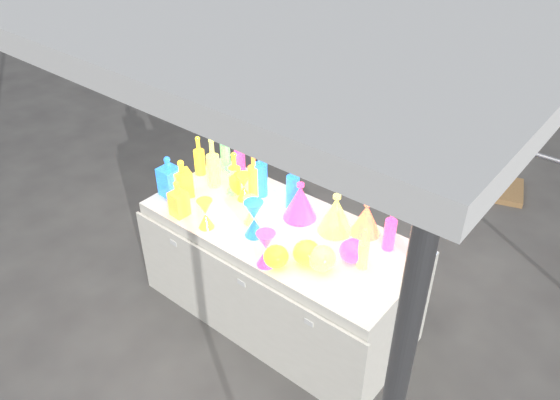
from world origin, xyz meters
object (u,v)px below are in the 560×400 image
Objects in this scene: hourglass_0 at (206,214)px; cardboard_box_closed at (404,146)px; decanter_0 at (182,178)px; globe_0 at (276,257)px; display_table at (279,271)px; bottle_0 at (199,155)px.

cardboard_box_closed is at bearing 89.59° from hourglass_0.
globe_0 is at bearing 13.66° from decanter_0.
display_table is 9.15× the size of hourglass_0.
bottle_0 is (-0.51, -2.27, 0.72)m from cardboard_box_closed.
cardboard_box_closed is at bearing 77.24° from bottle_0.
cardboard_box_closed is 1.68× the size of bottle_0.
bottle_0 is at bearing 136.86° from decanter_0.
hourglass_0 is (-0.02, -2.69, 0.66)m from cardboard_box_closed.
bottle_0 is at bearing 157.94° from globe_0.
bottle_0 is at bearing 170.82° from display_table.
bottle_0 is (-0.85, 0.14, 0.53)m from display_table.
hourglass_0 is at bearing -140.86° from display_table.
hourglass_0 reaches higher than display_table.
decanter_0 is 1.38× the size of hourglass_0.
globe_0 is (0.22, -0.30, 0.43)m from display_table.
display_table is at bearing 39.14° from hourglass_0.
cardboard_box_closed is 2.54× the size of hourglass_0.
display_table is at bearing -9.18° from bottle_0.
bottle_0 is 2.07× the size of globe_0.
cardboard_box_closed is 2.66m from decanter_0.
hourglass_0 is (0.38, -0.15, -0.04)m from decanter_0.
decanter_0 is (-0.73, -0.13, 0.51)m from display_table.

